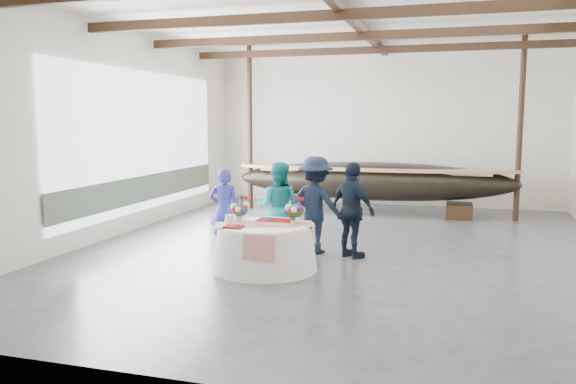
# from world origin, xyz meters

# --- Properties ---
(floor) EXTENTS (10.00, 12.00, 0.01)m
(floor) POSITION_xyz_m (0.00, 0.00, 0.00)
(floor) COLOR #3D3D42
(floor) RESTS_ON ground
(wall_back) EXTENTS (10.00, 0.02, 4.50)m
(wall_back) POSITION_xyz_m (0.00, 6.00, 2.25)
(wall_back) COLOR silver
(wall_back) RESTS_ON ground
(wall_front) EXTENTS (10.00, 0.02, 4.50)m
(wall_front) POSITION_xyz_m (0.00, -6.00, 2.25)
(wall_front) COLOR silver
(wall_front) RESTS_ON ground
(wall_left) EXTENTS (0.02, 12.00, 4.50)m
(wall_left) POSITION_xyz_m (-5.00, 0.00, 2.25)
(wall_left) COLOR silver
(wall_left) RESTS_ON ground
(ceiling) EXTENTS (10.00, 12.00, 0.01)m
(ceiling) POSITION_xyz_m (0.00, 0.00, 4.50)
(ceiling) COLOR white
(ceiling) RESTS_ON wall_back
(pavilion_structure) EXTENTS (9.80, 11.76, 4.50)m
(pavilion_structure) POSITION_xyz_m (0.00, 0.73, 4.00)
(pavilion_structure) COLOR black
(pavilion_structure) RESTS_ON ground
(open_bay) EXTENTS (0.03, 7.00, 3.20)m
(open_bay) POSITION_xyz_m (-4.95, 1.00, 1.83)
(open_bay) COLOR silver
(open_bay) RESTS_ON ground
(longboat_display) EXTENTS (7.40, 1.48, 1.39)m
(longboat_display) POSITION_xyz_m (-0.07, 4.14, 0.89)
(longboat_display) COLOR black
(longboat_display) RESTS_ON ground
(banquet_table) EXTENTS (1.77, 1.77, 0.76)m
(banquet_table) POSITION_xyz_m (-1.04, -1.92, 0.38)
(banquet_table) COLOR white
(banquet_table) RESTS_ON ground
(tabletop_items) EXTENTS (1.72, 1.12, 0.40)m
(tabletop_items) POSITION_xyz_m (-1.09, -1.77, 0.91)
(tabletop_items) COLOR red
(tabletop_items) RESTS_ON banquet_table
(guest_woman_blue) EXTENTS (0.66, 0.53, 1.57)m
(guest_woman_blue) POSITION_xyz_m (-2.24, -0.77, 0.79)
(guest_woman_blue) COLOR navy
(guest_woman_blue) RESTS_ON ground
(guest_woman_teal) EXTENTS (0.86, 0.69, 1.72)m
(guest_woman_teal) POSITION_xyz_m (-1.18, -0.70, 0.86)
(guest_woman_teal) COLOR teal
(guest_woman_teal) RESTS_ON ground
(guest_man_left) EXTENTS (1.31, 0.95, 1.82)m
(guest_man_left) POSITION_xyz_m (-0.50, -0.52, 0.91)
(guest_man_left) COLOR black
(guest_man_left) RESTS_ON ground
(guest_man_right) EXTENTS (1.08, 0.94, 1.75)m
(guest_man_right) POSITION_xyz_m (0.24, -0.73, 0.87)
(guest_man_right) COLOR black
(guest_man_right) RESTS_ON ground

